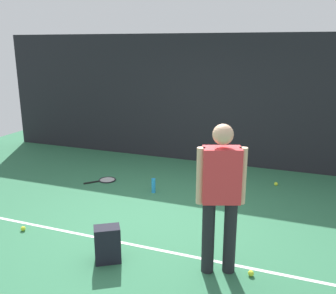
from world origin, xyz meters
The scene contains 11 objects.
ground_plane centered at (0.00, 0.00, 0.00)m, with size 12.00×12.00×0.00m, color #2D6B47.
back_fence centered at (0.00, 3.00, 1.35)m, with size 10.00×0.10×2.70m, color black.
court_line centered at (0.00, -0.78, 0.00)m, with size 9.00×0.05×0.00m, color white.
tennis_player centered at (1.11, -0.96, 0.97)m, with size 0.50×0.35×1.70m.
tennis_racket centered at (-1.53, 1.15, 0.01)m, with size 0.55×0.57×0.03m.
backpack centered at (-0.16, -1.21, 0.21)m, with size 0.37×0.38×0.44m.
tennis_ball_near_player centered at (-0.21, -0.85, 0.03)m, with size 0.07×0.07×0.07m, color #CCE033.
tennis_ball_by_fence centered at (-1.61, -0.98, 0.03)m, with size 0.07×0.07×0.07m, color #CCE033.
tennis_ball_mid_court centered at (1.48, -0.93, 0.03)m, with size 0.07×0.07×0.07m, color #CCE033.
tennis_ball_far_left centered at (1.49, 2.02, 0.03)m, with size 0.07×0.07×0.07m, color #CCE033.
water_bottle centered at (-0.47, 0.93, 0.13)m, with size 0.07×0.07×0.25m, color #268CD8.
Camera 1 is at (1.90, -4.66, 2.48)m, focal length 40.21 mm.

